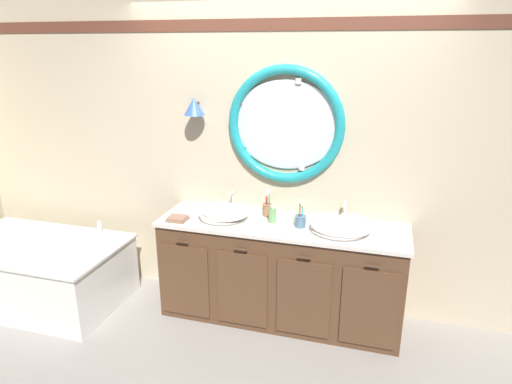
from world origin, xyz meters
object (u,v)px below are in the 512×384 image
object	(u,v)px
bathtub	(38,266)
folded_hand_towel	(177,219)
toothbrush_holder_left	(267,209)
soap_dispenser	(272,215)
sink_basin_left	(224,212)
sink_basin_right	(342,225)
toothbrush_holder_right	(300,220)

from	to	relation	value
bathtub	folded_hand_towel	distance (m)	1.40
toothbrush_holder_left	soap_dispenser	distance (m)	0.15
soap_dispenser	bathtub	bearing A→B (deg)	-170.32
sink_basin_left	sink_basin_right	size ratio (longest dim) A/B	0.89
bathtub	toothbrush_holder_left	bearing A→B (deg)	13.57
toothbrush_holder_left	soap_dispenser	size ratio (longest dim) A/B	1.50
toothbrush_holder_left	soap_dispenser	world-z (taller)	toothbrush_holder_left
toothbrush_holder_right	sink_basin_right	bearing A→B (deg)	-0.50
bathtub	soap_dispenser	size ratio (longest dim) A/B	9.96
sink_basin_right	toothbrush_holder_right	bearing A→B (deg)	179.50
bathtub	toothbrush_holder_right	world-z (taller)	toothbrush_holder_right
toothbrush_holder_right	folded_hand_towel	world-z (taller)	toothbrush_holder_right
toothbrush_holder_left	sink_basin_left	bearing A→B (deg)	-153.72
sink_basin_right	soap_dispenser	xyz separation A→B (m)	(-0.54, 0.03, 0.01)
bathtub	sink_basin_right	bearing A→B (deg)	6.94
bathtub	toothbrush_holder_right	size ratio (longest dim) A/B	6.59
folded_hand_towel	sink_basin_left	bearing A→B (deg)	22.20
sink_basin_left	folded_hand_towel	bearing A→B (deg)	-157.80
soap_dispenser	folded_hand_towel	bearing A→B (deg)	-166.83
folded_hand_towel	soap_dispenser	bearing A→B (deg)	13.17
bathtub	sink_basin_left	bearing A→B (deg)	10.86
soap_dispenser	folded_hand_towel	world-z (taller)	soap_dispenser
sink_basin_right	folded_hand_towel	distance (m)	1.29
bathtub	soap_dispenser	bearing A→B (deg)	9.68
bathtub	soap_dispenser	xyz separation A→B (m)	(2.02, 0.35, 0.57)
sink_basin_right	bathtub	bearing A→B (deg)	-173.06
bathtub	folded_hand_towel	size ratio (longest dim) A/B	9.51
sink_basin_left	soap_dispenser	bearing A→B (deg)	4.73
sink_basin_right	folded_hand_towel	bearing A→B (deg)	-173.76
bathtub	folded_hand_towel	world-z (taller)	folded_hand_towel
bathtub	toothbrush_holder_right	bearing A→B (deg)	7.97
sink_basin_right	toothbrush_holder_left	xyz separation A→B (m)	(-0.62, 0.16, 0.01)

